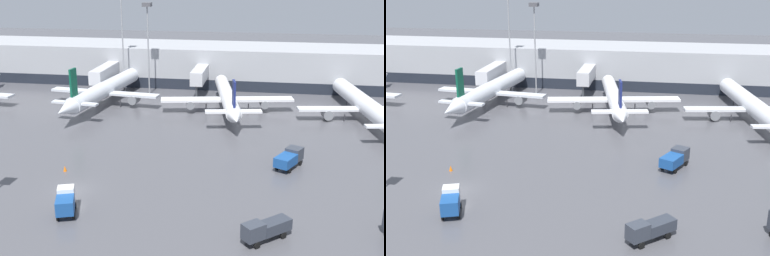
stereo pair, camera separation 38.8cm
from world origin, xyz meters
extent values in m
plane|color=#4C4C51|center=(0.00, 0.00, 0.00)|extent=(320.00, 320.00, 0.00)
cube|color=#9EA0A5|center=(0.00, 62.00, 4.50)|extent=(160.00, 16.00, 9.00)
cube|color=#1E232D|center=(0.00, 53.95, 1.20)|extent=(156.80, 0.10, 2.40)
cube|color=#BCBCC1|center=(8.61, 48.85, 4.60)|extent=(2.60, 10.30, 2.80)
cylinder|color=#3F4247|center=(8.61, 44.30, 1.60)|extent=(0.44, 0.44, 3.20)
cube|color=#BCBCC1|center=(-12.12, 47.59, 4.60)|extent=(2.60, 12.83, 2.80)
cylinder|color=#3F4247|center=(-12.12, 41.77, 1.60)|extent=(0.44, 0.44, 3.20)
cylinder|color=silver|center=(-9.06, 39.19, 3.19)|extent=(6.22, 27.41, 3.16)
cone|color=silver|center=(-7.32, 54.44, 3.19)|extent=(3.38, 3.80, 3.01)
cone|color=silver|center=(-10.87, 23.30, 3.19)|extent=(3.37, 5.04, 2.85)
cube|color=silver|center=(-9.14, 38.51, 2.56)|extent=(22.85, 4.86, 0.44)
cube|color=silver|center=(-10.48, 26.74, 3.51)|extent=(8.73, 2.26, 0.35)
cube|color=#0C5138|center=(-10.48, 26.74, 6.91)|extent=(0.59, 2.10, 5.54)
cylinder|color=slate|center=(-15.46, 39.23, 1.60)|extent=(2.02, 2.72, 1.74)
cylinder|color=slate|center=(-2.81, 37.79, 1.60)|extent=(2.02, 2.72, 1.74)
cylinder|color=#2D2D33|center=(-8.06, 47.98, 0.88)|extent=(0.20, 0.20, 1.77)
cylinder|color=#2D2D33|center=(-12.83, 38.25, 0.88)|extent=(0.20, 0.20, 1.77)
cylinder|color=#2D2D33|center=(-5.60, 37.42, 0.88)|extent=(0.20, 0.20, 1.77)
cylinder|color=silver|center=(40.63, 36.95, 2.75)|extent=(8.03, 30.01, 3.19)
cone|color=silver|center=(37.90, 53.43, 2.75)|extent=(3.57, 3.96, 3.03)
cube|color=silver|center=(40.75, 36.22, 2.12)|extent=(24.56, 6.21, 0.44)
cylinder|color=slate|center=(33.98, 35.10, 1.15)|extent=(2.13, 2.71, 1.76)
cylinder|color=#2D2D33|center=(39.04, 46.54, 0.66)|extent=(0.20, 0.20, 1.32)
cylinder|color=#2D2D33|center=(37.00, 34.84, 0.66)|extent=(0.20, 0.20, 1.32)
cylinder|color=white|center=(15.47, 38.13, 3.01)|extent=(7.41, 25.33, 2.74)
cone|color=white|center=(12.83, 52.01, 3.01)|extent=(3.12, 3.44, 2.60)
cone|color=white|center=(18.22, 23.70, 3.01)|extent=(3.19, 4.49, 2.46)
cube|color=white|center=(15.59, 37.51, 2.47)|extent=(25.23, 7.40, 0.44)
cube|color=white|center=(17.64, 26.71, 3.29)|extent=(9.68, 3.30, 0.35)
cube|color=navy|center=(17.64, 26.71, 6.20)|extent=(0.82, 2.49, 4.73)
cylinder|color=slate|center=(8.67, 36.19, 1.64)|extent=(2.04, 3.25, 1.50)
cylinder|color=slate|center=(22.51, 38.82, 1.64)|extent=(2.04, 3.25, 1.50)
cylinder|color=#2D2D33|center=(13.93, 46.19, 0.89)|extent=(0.20, 0.20, 1.78)
cylinder|color=#2D2D33|center=(11.75, 36.13, 0.89)|extent=(0.20, 0.20, 1.78)
cylinder|color=#2D2D33|center=(19.66, 37.64, 0.89)|extent=(0.20, 0.20, 1.78)
cube|color=#19478C|center=(26.08, 10.69, 1.37)|extent=(3.39, 3.91, 1.34)
cube|color=#333842|center=(27.31, 13.06, 1.57)|extent=(2.71, 2.72, 1.74)
cylinder|color=black|center=(26.50, 13.56, 0.35)|extent=(0.54, 0.74, 0.70)
cylinder|color=black|center=(28.18, 12.69, 0.35)|extent=(0.54, 0.74, 0.70)
cylinder|color=black|center=(24.97, 10.60, 0.35)|extent=(0.54, 0.74, 0.70)
cylinder|color=black|center=(26.65, 9.73, 0.35)|extent=(0.54, 0.74, 0.70)
cube|color=#19478C|center=(1.95, -6.65, 1.50)|extent=(2.63, 2.97, 1.60)
cube|color=silver|center=(1.30, -4.76, 1.73)|extent=(2.22, 2.03, 2.07)
cylinder|color=black|center=(0.46, -4.99, 0.35)|extent=(0.46, 0.74, 0.70)
cylinder|color=black|center=(2.10, -4.42, 0.35)|extent=(0.46, 0.74, 0.70)
cylinder|color=black|center=(1.28, -7.35, 0.35)|extent=(0.46, 0.74, 0.70)
cylinder|color=black|center=(2.91, -6.79, 0.35)|extent=(0.46, 0.74, 0.70)
cube|color=#2D333D|center=(24.60, -7.04, 1.30)|extent=(3.63, 3.50, 1.20)
cube|color=#333842|center=(22.54, -8.89, 1.52)|extent=(2.59, 2.55, 1.64)
cylinder|color=black|center=(22.96, -9.49, 0.35)|extent=(0.69, 0.65, 0.70)
cylinder|color=black|center=(21.99, -8.41, 0.35)|extent=(0.69, 0.65, 0.70)
cylinder|color=black|center=(25.54, -7.17, 0.35)|extent=(0.69, 0.65, 0.70)
cylinder|color=black|center=(24.57, -6.09, 0.35)|extent=(0.69, 0.65, 0.70)
cone|color=orange|center=(-3.41, 5.45, 0.39)|extent=(0.47, 0.47, 0.78)
cylinder|color=gray|center=(-2.43, 48.49, 9.35)|extent=(0.30, 0.30, 18.70)
cube|color=#4C4C51|center=(-2.43, 48.49, 19.10)|extent=(1.80, 1.80, 0.80)
cylinder|color=gray|center=(-8.57, 50.22, 10.90)|extent=(0.30, 0.30, 21.79)
camera|label=1|loc=(23.30, -51.04, 26.06)|focal=45.00mm
camera|label=2|loc=(23.69, -50.97, 26.06)|focal=45.00mm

